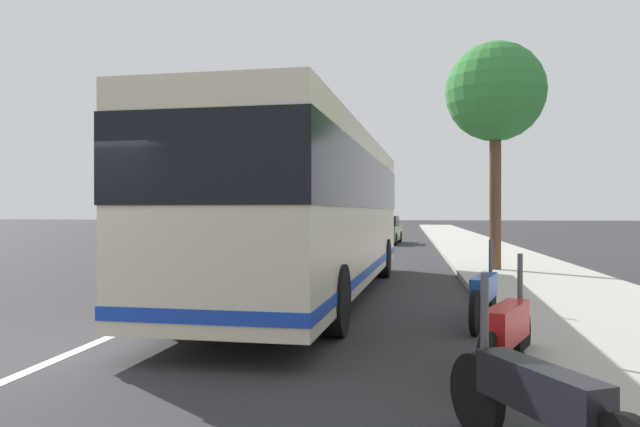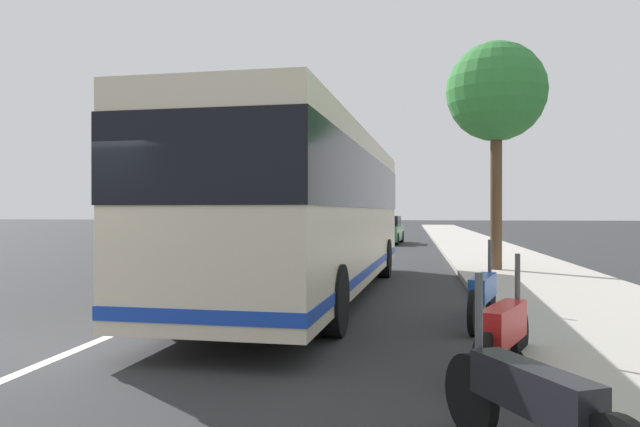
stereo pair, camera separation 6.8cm
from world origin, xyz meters
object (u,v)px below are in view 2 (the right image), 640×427
(motorcycle_by_tree, at_px, (531,405))
(car_behind_bus, at_px, (304,229))
(motorcycle_angled, at_px, (504,332))
(motorcycle_nearest_curb, at_px, (483,293))
(roadside_tree_mid_block, at_px, (496,94))
(car_oncoming, at_px, (384,230))
(coach_bus, at_px, (313,205))

(motorcycle_by_tree, distance_m, car_behind_bus, 31.22)
(motorcycle_by_tree, relative_size, motorcycle_angled, 0.96)
(motorcycle_by_tree, bearing_deg, motorcycle_nearest_curb, -30.34)
(car_behind_bus, xyz_separation_m, roadside_tree_mid_block, (-17.54, -8.50, 4.25))
(car_oncoming, bearing_deg, motorcycle_by_tree, -171.55)
(car_behind_bus, bearing_deg, roadside_tree_mid_block, 23.84)
(motorcycle_by_tree, relative_size, motorcycle_nearest_curb, 0.83)
(roadside_tree_mid_block, bearing_deg, motorcycle_nearest_curb, 170.89)
(roadside_tree_mid_block, bearing_deg, motorcycle_by_tree, 173.30)
(motorcycle_angled, bearing_deg, coach_bus, 50.02)
(coach_bus, bearing_deg, car_behind_bus, 13.42)
(roadside_tree_mid_block, bearing_deg, car_behind_bus, 25.84)
(car_oncoming, height_order, roadside_tree_mid_block, roadside_tree_mid_block)
(coach_bus, bearing_deg, motorcycle_angled, -149.30)
(car_oncoming, bearing_deg, car_behind_bus, 68.76)
(motorcycle_nearest_curb, height_order, car_behind_bus, car_behind_bus)
(car_behind_bus, bearing_deg, motorcycle_by_tree, 10.93)
(motorcycle_by_tree, bearing_deg, motorcycle_angled, -31.33)
(motorcycle_nearest_curb, xyz_separation_m, car_oncoming, (22.87, 2.53, 0.22))
(coach_bus, xyz_separation_m, car_behind_bus, (22.46, 4.22, -1.16))
(motorcycle_angled, bearing_deg, motorcycle_nearest_curb, 19.68)
(roadside_tree_mid_block, bearing_deg, coach_bus, 139.01)
(motorcycle_by_tree, height_order, car_oncoming, car_oncoming)
(coach_bus, height_order, motorcycle_nearest_curb, coach_bus)
(motorcycle_nearest_curb, xyz_separation_m, roadside_tree_mid_block, (7.56, -1.21, 4.46))
(motorcycle_angled, xyz_separation_m, car_behind_bus, (28.01, 7.16, 0.23))
(coach_bus, distance_m, motorcycle_nearest_curb, 4.27)
(car_oncoming, distance_m, roadside_tree_mid_block, 16.32)
(coach_bus, relative_size, roadside_tree_mid_block, 1.89)
(motorcycle_by_tree, relative_size, car_oncoming, 0.42)
(motorcycle_angled, xyz_separation_m, roadside_tree_mid_block, (10.47, -1.33, 4.48))
(coach_bus, height_order, car_behind_bus, coach_bus)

